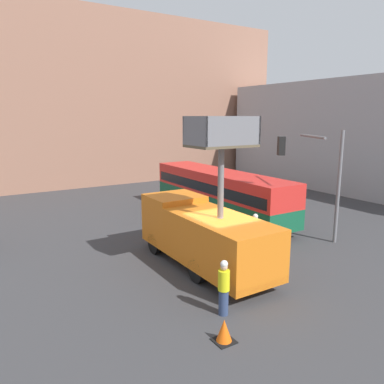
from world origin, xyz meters
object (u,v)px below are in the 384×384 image
road_worker_near_truck (224,288)px  traffic_cone_near_truck (224,331)px  traffic_light_pole (318,168)px  utility_truck (204,231)px  city_bus (219,190)px  road_worker_directing (255,233)px

road_worker_near_truck → traffic_cone_near_truck: bearing=82.1°
traffic_light_pole → traffic_cone_near_truck: (-9.02, -4.50, -3.54)m
utility_truck → traffic_cone_near_truck: size_ratio=10.88×
traffic_light_pole → city_bus: bearing=100.2°
city_bus → road_worker_near_truck: size_ratio=6.29×
road_worker_directing → road_worker_near_truck: bearing=126.0°
road_worker_directing → traffic_light_pole: bearing=-101.1°
utility_truck → traffic_light_pole: (6.49, -0.39, 2.29)m
utility_truck → city_bus: bearing=49.3°
city_bus → road_worker_near_truck: 12.10m
utility_truck → traffic_cone_near_truck: bearing=-117.4°
utility_truck → road_worker_near_truck: (-1.66, -3.68, -0.63)m
utility_truck → traffic_cone_near_truck: (-2.54, -4.90, -1.25)m
traffic_light_pole → road_worker_directing: bearing=172.1°
road_worker_near_truck → traffic_cone_near_truck: road_worker_near_truck is taller
utility_truck → road_worker_near_truck: size_ratio=3.95×
city_bus → traffic_light_pole: traffic_light_pole is taller
traffic_light_pole → road_worker_directing: traffic_light_pole is taller
utility_truck → road_worker_directing: 3.03m
traffic_light_pole → traffic_cone_near_truck: traffic_light_pole is taller
traffic_cone_near_truck → utility_truck: bearing=62.6°
city_bus → traffic_cone_near_truck: (-7.84, -11.07, -1.45)m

